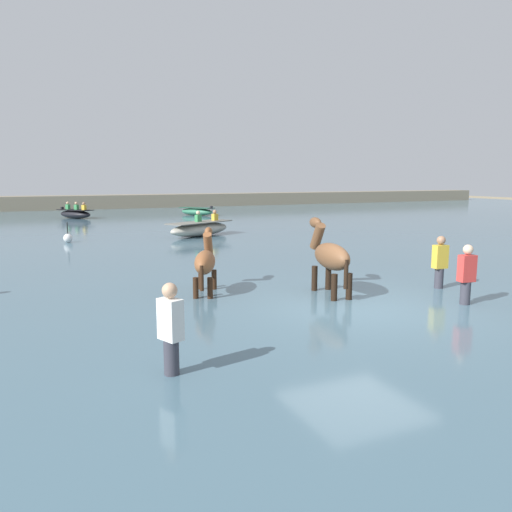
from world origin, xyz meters
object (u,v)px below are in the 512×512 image
at_px(boat_near_starboard, 200,229).
at_px(boat_distant_east, 75,214).
at_px(person_onlooker_right, 171,340).
at_px(person_spectator_far, 439,269).
at_px(horse_trailing_chestnut, 205,264).
at_px(person_onlooker_left, 466,282).
at_px(boat_far_inshore, 197,211).
at_px(channel_buoy, 68,238).
at_px(horse_lead_bay, 330,258).

xyz_separation_m(boat_near_starboard, boat_distant_east, (-4.14, 12.37, -0.02)).
bearing_deg(person_onlooker_right, person_spectator_far, 19.29).
relative_size(horse_trailing_chestnut, boat_distant_east, 0.69).
relative_size(boat_near_starboard, person_spectator_far, 2.11).
bearing_deg(person_onlooker_left, horse_trailing_chestnut, 144.79).
distance_m(horse_trailing_chestnut, person_onlooker_left, 5.45).
distance_m(person_onlooker_right, person_onlooker_left, 6.46).
bearing_deg(boat_far_inshore, channel_buoy, -127.90).
xyz_separation_m(boat_distant_east, person_onlooker_left, (5.26, -26.05, 0.16)).
xyz_separation_m(horse_trailing_chestnut, person_spectator_far, (5.08, -1.79, -0.20)).
bearing_deg(boat_distant_east, channel_buoy, -96.10).
distance_m(horse_lead_bay, person_spectator_far, 2.71).
distance_m(horse_lead_bay, boat_near_starboard, 11.81).
xyz_separation_m(boat_far_inshore, channel_buoy, (-9.06, -11.64, -0.08)).
bearing_deg(person_onlooker_left, horse_lead_bay, 136.33).
relative_size(horse_lead_bay, horse_trailing_chestnut, 1.13).
height_order(boat_near_starboard, boat_distant_east, boat_near_starboard).
distance_m(horse_lead_bay, person_onlooker_left, 2.79).
xyz_separation_m(horse_lead_bay, boat_near_starboard, (0.88, 11.77, -0.48)).
bearing_deg(boat_near_starboard, horse_trailing_chestnut, -107.54).
bearing_deg(boat_near_starboard, person_onlooker_left, -85.32).
xyz_separation_m(horse_lead_bay, person_onlooker_right, (-4.36, -3.01, -0.34)).
bearing_deg(horse_trailing_chestnut, channel_buoy, 101.42).
bearing_deg(channel_buoy, boat_distant_east, 83.90).
distance_m(boat_near_starboard, channel_buoy, 5.46).
relative_size(boat_near_starboard, boat_distant_east, 1.31).
xyz_separation_m(person_spectator_far, channel_buoy, (-7.21, 12.32, -0.28)).
xyz_separation_m(person_onlooker_right, person_spectator_far, (6.99, 2.45, 0.00)).
xyz_separation_m(horse_lead_bay, horse_trailing_chestnut, (-2.45, 1.23, -0.14)).
distance_m(person_onlooker_left, channel_buoy, 15.18).
xyz_separation_m(person_onlooker_right, person_onlooker_left, (6.36, 1.09, 0.00)).
bearing_deg(boat_near_starboard, boat_distant_east, 108.50).
height_order(person_onlooker_right, channel_buoy, person_onlooker_right).
bearing_deg(person_onlooker_right, boat_distant_east, 87.67).
bearing_deg(person_onlooker_left, boat_far_inshore, 84.40).
bearing_deg(boat_far_inshore, person_spectator_far, -94.43).
bearing_deg(boat_distant_east, person_onlooker_left, -78.59).
height_order(horse_trailing_chestnut, person_onlooker_right, horse_trailing_chestnut).
distance_m(boat_distant_east, person_onlooker_left, 26.58).
bearing_deg(person_onlooker_left, boat_distant_east, 101.41).
relative_size(boat_distant_east, person_spectator_far, 1.61).
relative_size(horse_trailing_chestnut, channel_buoy, 2.23).
bearing_deg(person_onlooker_right, person_onlooker_left, 9.75).
xyz_separation_m(boat_far_inshore, person_onlooker_left, (-2.48, -25.31, 0.20)).
xyz_separation_m(horse_trailing_chestnut, boat_far_inshore, (6.93, 22.17, -0.40)).
bearing_deg(person_spectator_far, person_onlooker_left, -114.88).
bearing_deg(person_spectator_far, person_onlooker_right, -160.71).
bearing_deg(person_spectator_far, boat_far_inshore, 85.57).
bearing_deg(person_onlooker_right, boat_far_inshore, 71.48).
height_order(boat_far_inshore, person_onlooker_left, person_onlooker_left).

